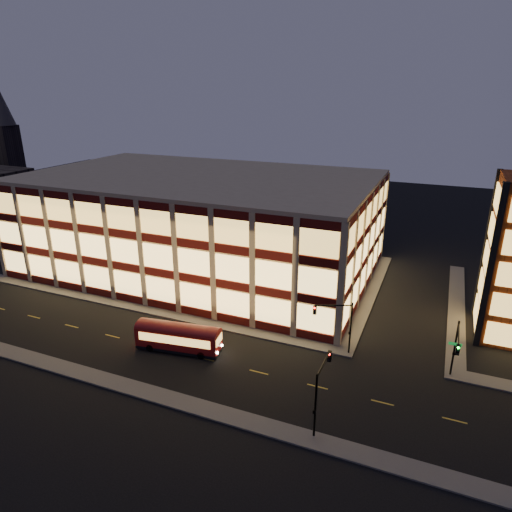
% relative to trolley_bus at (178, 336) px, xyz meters
% --- Properties ---
extents(ground, '(200.00, 200.00, 0.00)m').
position_rel_trolley_bus_xyz_m(ground, '(-6.53, 5.51, -1.71)').
color(ground, black).
rests_on(ground, ground).
extents(sidewalk_office_south, '(54.00, 2.00, 0.15)m').
position_rel_trolley_bus_xyz_m(sidewalk_office_south, '(-9.53, 6.51, -1.63)').
color(sidewalk_office_south, '#514F4C').
rests_on(sidewalk_office_south, ground).
extents(sidewalk_office_east, '(2.00, 30.00, 0.15)m').
position_rel_trolley_bus_xyz_m(sidewalk_office_east, '(16.47, 22.51, -1.63)').
color(sidewalk_office_east, '#514F4C').
rests_on(sidewalk_office_east, ground).
extents(sidewalk_tower_west, '(2.00, 30.00, 0.15)m').
position_rel_trolley_bus_xyz_m(sidewalk_tower_west, '(27.47, 22.51, -1.63)').
color(sidewalk_tower_west, '#514F4C').
rests_on(sidewalk_tower_west, ground).
extents(sidewalk_near, '(100.00, 2.00, 0.15)m').
position_rel_trolley_bus_xyz_m(sidewalk_near, '(-6.53, -7.49, -1.63)').
color(sidewalk_near, '#514F4C').
rests_on(sidewalk_near, ground).
extents(office_building, '(50.45, 30.45, 14.50)m').
position_rel_trolley_bus_xyz_m(office_building, '(-9.44, 22.42, 5.54)').
color(office_building, tan).
rests_on(office_building, ground).
extents(church_tower, '(5.00, 5.00, 18.00)m').
position_rel_trolley_bus_xyz_m(church_tower, '(-76.53, 45.51, 7.29)').
color(church_tower, '#2D2621').
rests_on(church_tower, ground).
extents(traffic_signal_far, '(3.79, 1.87, 6.00)m').
position_rel_trolley_bus_xyz_m(traffic_signal_far, '(15.68, 5.74, 2.40)').
color(traffic_signal_far, black).
rests_on(traffic_signal_far, ground).
extents(traffic_signal_right, '(1.20, 4.37, 6.00)m').
position_rel_trolley_bus_xyz_m(traffic_signal_right, '(26.97, 4.88, 2.39)').
color(traffic_signal_right, black).
rests_on(traffic_signal_right, ground).
extents(traffic_signal_near, '(0.32, 4.45, 6.00)m').
position_rel_trolley_bus_xyz_m(traffic_signal_near, '(16.97, -5.53, 2.42)').
color(traffic_signal_near, black).
rests_on(traffic_signal_near, ground).
extents(trolley_bus, '(9.33, 3.56, 3.08)m').
position_rel_trolley_bus_xyz_m(trolley_bus, '(0.00, 0.00, 0.00)').
color(trolley_bus, '#7B0606').
rests_on(trolley_bus, ground).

